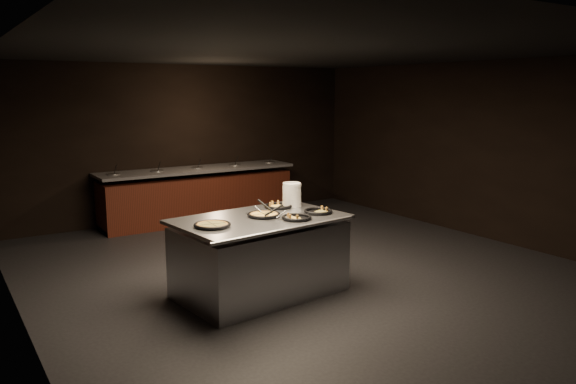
% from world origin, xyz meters
% --- Properties ---
extents(room, '(7.02, 8.02, 2.92)m').
position_xyz_m(room, '(0.00, 0.00, 1.45)').
color(room, black).
rests_on(room, ground).
extents(salad_bar, '(3.70, 0.83, 1.18)m').
position_xyz_m(salad_bar, '(0.00, 3.56, 0.44)').
color(salad_bar, '#511E13').
rests_on(salad_bar, ground).
extents(serving_counter, '(2.08, 1.46, 0.94)m').
position_xyz_m(serving_counter, '(-0.96, -0.41, 0.45)').
color(serving_counter, '#B7BABE').
rests_on(serving_counter, ground).
extents(plate_stack, '(0.24, 0.24, 0.30)m').
position_xyz_m(plate_stack, '(-0.28, -0.06, 1.09)').
color(plate_stack, white).
rests_on(plate_stack, serving_counter).
extents(pan_veggie_whole, '(0.41, 0.41, 0.04)m').
position_xyz_m(pan_veggie_whole, '(-1.63, -0.53, 0.96)').
color(pan_veggie_whole, black).
rests_on(pan_veggie_whole, serving_counter).
extents(pan_cheese_whole, '(0.40, 0.40, 0.04)m').
position_xyz_m(pan_cheese_whole, '(-0.89, -0.39, 0.96)').
color(pan_cheese_whole, black).
rests_on(pan_cheese_whole, serving_counter).
extents(pan_cheese_slices_a, '(0.36, 0.36, 0.04)m').
position_xyz_m(pan_cheese_slices_a, '(-0.48, -0.04, 0.96)').
color(pan_cheese_slices_a, black).
rests_on(pan_cheese_slices_a, serving_counter).
extents(pan_cheese_slices_b, '(0.35, 0.35, 0.04)m').
position_xyz_m(pan_cheese_slices_b, '(-0.65, -0.73, 0.96)').
color(pan_cheese_slices_b, black).
rests_on(pan_cheese_slices_b, serving_counter).
extents(pan_veggie_slices, '(0.35, 0.35, 0.04)m').
position_xyz_m(pan_veggie_slices, '(-0.24, -0.58, 0.96)').
color(pan_veggie_slices, black).
rests_on(pan_veggie_slices, serving_counter).
extents(server_left, '(0.25, 0.32, 0.18)m').
position_xyz_m(server_left, '(-0.86, -0.28, 1.02)').
color(server_left, '#B7BABE').
rests_on(server_left, serving_counter).
extents(server_right, '(0.35, 0.15, 0.17)m').
position_xyz_m(server_right, '(-0.83, -0.61, 1.02)').
color(server_right, '#B7BABE').
rests_on(server_right, serving_counter).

